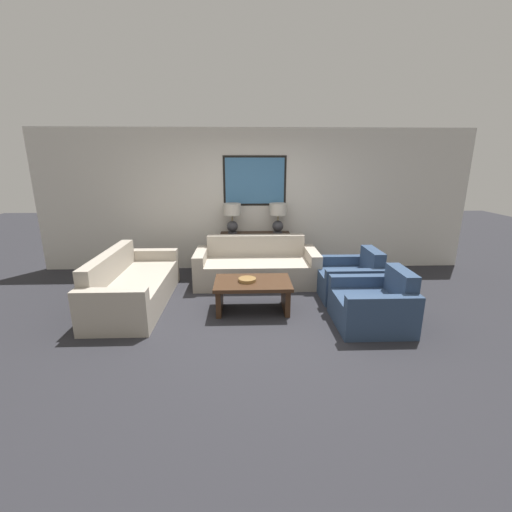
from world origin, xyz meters
TOP-DOWN VIEW (x-y plane):
  - ground_plane at (0.00, 0.00)m, footprint 20.00×20.00m
  - back_wall at (0.00, 2.32)m, footprint 8.20×0.12m
  - console_table at (0.00, 2.06)m, footprint 1.31×0.36m
  - table_lamp_left at (-0.43, 2.06)m, footprint 0.33×0.33m
  - table_lamp_right at (0.43, 2.06)m, footprint 0.33×0.33m
  - couch_by_back_wall at (0.00, 1.38)m, footprint 2.08×0.89m
  - couch_by_side at (-1.86, 0.53)m, footprint 0.89×2.08m
  - coffee_table at (-0.09, 0.24)m, footprint 1.07×0.68m
  - decorative_bowl at (-0.17, 0.23)m, footprint 0.25×0.25m
  - armchair_near_back_wall at (1.45, 0.74)m, footprint 0.90×0.90m
  - armchair_near_camera at (1.45, -0.26)m, footprint 0.90×0.90m

SIDE VIEW (x-z plane):
  - ground_plane at x=0.00m, z-range 0.00..0.00m
  - armchair_near_back_wall at x=1.45m, z-range -0.11..0.63m
  - armchair_near_camera at x=1.45m, z-range -0.11..0.63m
  - couch_by_back_wall at x=0.00m, z-range -0.12..0.67m
  - couch_by_side at x=-1.86m, z-range -0.12..0.67m
  - coffee_table at x=-0.09m, z-range 0.10..0.53m
  - console_table at x=0.00m, z-range 0.00..0.75m
  - decorative_bowl at x=-0.17m, z-range 0.44..0.48m
  - table_lamp_left at x=-0.43m, z-range 0.82..1.38m
  - table_lamp_right at x=0.43m, z-range 0.82..1.38m
  - back_wall at x=0.00m, z-range 0.01..2.66m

